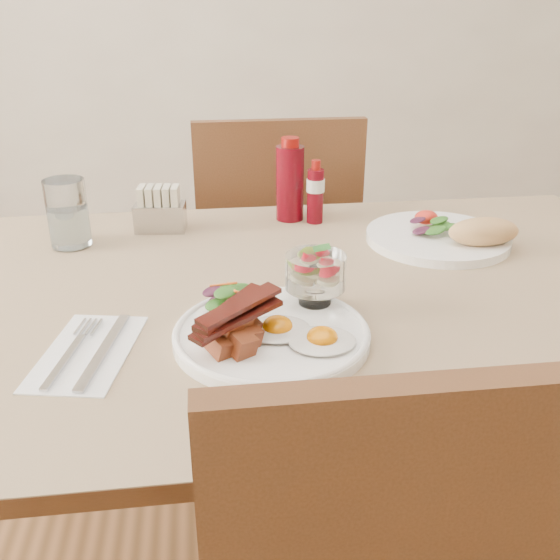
{
  "coord_description": "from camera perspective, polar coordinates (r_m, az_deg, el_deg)",
  "views": [
    {
      "loc": [
        -0.19,
        -0.94,
        1.2
      ],
      "look_at": [
        -0.08,
        -0.11,
        0.82
      ],
      "focal_mm": 40.0,
      "sensor_mm": 36.0,
      "label": 1
    }
  ],
  "objects": [
    {
      "name": "fruit_cup",
      "position": [
        0.94,
        3.26,
        0.74
      ],
      "size": [
        0.09,
        0.09,
        0.09
      ],
      "rotation": [
        0.0,
        0.0,
        -0.26
      ],
      "color": "white",
      "rests_on": "main_plate"
    },
    {
      "name": "hot_sauce_bottle",
      "position": [
        1.33,
        3.25,
        7.98
      ],
      "size": [
        0.04,
        0.04,
        0.14
      ],
      "rotation": [
        0.0,
        0.0,
        -0.01
      ],
      "color": "#53040E",
      "rests_on": "table"
    },
    {
      "name": "water_glass",
      "position": [
        1.27,
        -18.79,
        5.45
      ],
      "size": [
        0.08,
        0.08,
        0.13
      ],
      "color": "white",
      "rests_on": "table"
    },
    {
      "name": "ketchup_bottle",
      "position": [
        1.35,
        0.92,
        8.98
      ],
      "size": [
        0.07,
        0.07,
        0.18
      ],
      "rotation": [
        0.0,
        0.0,
        -0.3
      ],
      "color": "#53040E",
      "rests_on": "table"
    },
    {
      "name": "bacon_potato_pile",
      "position": [
        0.84,
        -4.11,
        -4.25
      ],
      "size": [
        0.13,
        0.12,
        0.06
      ],
      "rotation": [
        0.0,
        0.0,
        0.26
      ],
      "color": "maroon",
      "rests_on": "main_plate"
    },
    {
      "name": "napkin_cutlery",
      "position": [
        0.9,
        -17.1,
        -6.27
      ],
      "size": [
        0.15,
        0.23,
        0.01
      ],
      "rotation": [
        0.0,
        0.0,
        -0.2
      ],
      "color": "white",
      "rests_on": "table"
    },
    {
      "name": "table",
      "position": [
        1.1,
        3.66,
        -4.74
      ],
      "size": [
        1.33,
        0.88,
        0.75
      ],
      "color": "brown",
      "rests_on": "ground"
    },
    {
      "name": "sugar_caddy",
      "position": [
        1.32,
        -10.92,
        6.19
      ],
      "size": [
        0.11,
        0.07,
        0.09
      ],
      "rotation": [
        0.0,
        0.0,
        -0.11
      ],
      "color": "#A9A9AE",
      "rests_on": "table"
    },
    {
      "name": "side_salad",
      "position": [
        0.93,
        -4.74,
        -1.85
      ],
      "size": [
        0.09,
        0.08,
        0.04
      ],
      "rotation": [
        0.0,
        0.0,
        -0.39
      ],
      "color": "#1A5115",
      "rests_on": "main_plate"
    },
    {
      "name": "fried_eggs",
      "position": [
        0.86,
        1.79,
        -4.9
      ],
      "size": [
        0.15,
        0.12,
        0.03
      ],
      "rotation": [
        0.0,
        0.0,
        0.03
      ],
      "color": "silver",
      "rests_on": "main_plate"
    },
    {
      "name": "second_plate",
      "position": [
        1.27,
        15.12,
        4.0
      ],
      "size": [
        0.28,
        0.28,
        0.07
      ],
      "rotation": [
        0.0,
        0.0,
        -0.34
      ],
      "color": "white",
      "rests_on": "table"
    },
    {
      "name": "main_plate",
      "position": [
        0.89,
        -0.79,
        -5.07
      ],
      "size": [
        0.28,
        0.28,
        0.02
      ],
      "primitive_type": "cylinder",
      "color": "white",
      "rests_on": "table"
    },
    {
      "name": "chair_far",
      "position": [
        1.75,
        -0.49,
        1.96
      ],
      "size": [
        0.42,
        0.42,
        0.93
      ],
      "color": "brown",
      "rests_on": "ground"
    }
  ]
}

